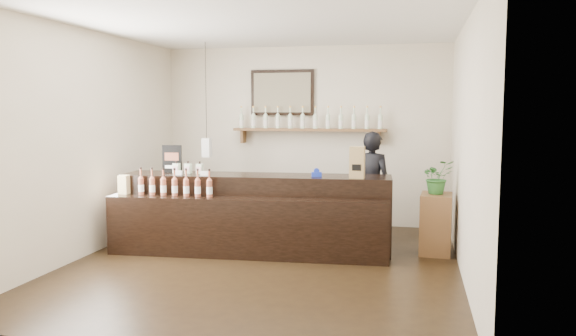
{
  "coord_description": "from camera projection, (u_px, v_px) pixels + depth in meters",
  "views": [
    {
      "loc": [
        1.71,
        -6.25,
        1.82
      ],
      "look_at": [
        0.14,
        0.7,
        1.07
      ],
      "focal_mm": 35.0,
      "sensor_mm": 36.0,
      "label": 1
    }
  ],
  "objects": [
    {
      "name": "ground",
      "position": [
        263.0,
        264.0,
        6.63
      ],
      "size": [
        5.0,
        5.0,
        0.0
      ],
      "primitive_type": "plane",
      "color": "black",
      "rests_on": "ground"
    },
    {
      "name": "room_shell",
      "position": [
        263.0,
        119.0,
        6.45
      ],
      "size": [
        5.0,
        5.0,
        5.0
      ],
      "color": "beige",
      "rests_on": "ground"
    },
    {
      "name": "back_wall_decor",
      "position": [
        293.0,
        113.0,
        8.78
      ],
      "size": [
        2.66,
        0.96,
        1.69
      ],
      "color": "brown",
      "rests_on": "ground"
    },
    {
      "name": "counter",
      "position": [
        252.0,
        216.0,
        7.2
      ],
      "size": [
        3.52,
        1.16,
        1.14
      ],
      "color": "black",
      "rests_on": "ground"
    },
    {
      "name": "promo_sign",
      "position": [
        172.0,
        159.0,
        7.49
      ],
      "size": [
        0.26,
        0.05,
        0.37
      ],
      "color": "black",
      "rests_on": "counter"
    },
    {
      "name": "paper_bag",
      "position": [
        357.0,
        162.0,
        6.88
      ],
      "size": [
        0.18,
        0.14,
        0.39
      ],
      "color": "olive",
      "rests_on": "counter"
    },
    {
      "name": "tape_dispenser",
      "position": [
        317.0,
        173.0,
        7.06
      ],
      "size": [
        0.14,
        0.08,
        0.11
      ],
      "color": "#1A31B8",
      "rests_on": "counter"
    },
    {
      "name": "side_cabinet",
      "position": [
        436.0,
        224.0,
        7.09
      ],
      "size": [
        0.42,
        0.55,
        0.76
      ],
      "color": "brown",
      "rests_on": "ground"
    },
    {
      "name": "potted_plant",
      "position": [
        437.0,
        177.0,
        7.03
      ],
      "size": [
        0.49,
        0.47,
        0.43
      ],
      "primitive_type": "imported",
      "rotation": [
        0.0,
        0.0,
        0.45
      ],
      "color": "#2D6C2B",
      "rests_on": "side_cabinet"
    },
    {
      "name": "shopkeeper",
      "position": [
        372.0,
        179.0,
        7.79
      ],
      "size": [
        0.72,
        0.58,
        1.72
      ],
      "primitive_type": "imported",
      "rotation": [
        0.0,
        0.0,
        2.83
      ],
      "color": "black",
      "rests_on": "ground"
    }
  ]
}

